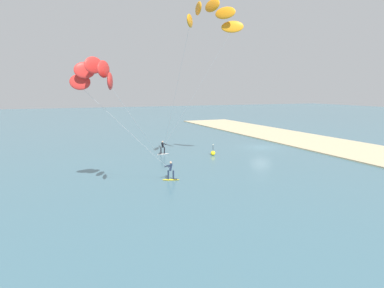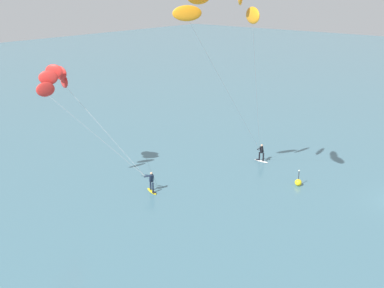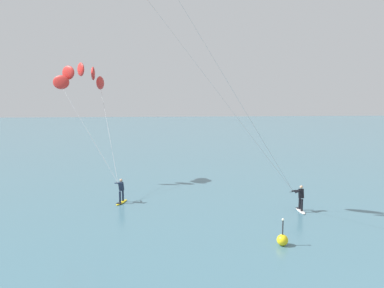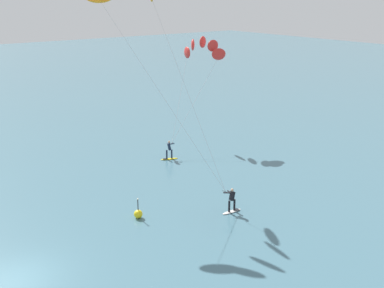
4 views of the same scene
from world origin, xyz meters
name	(u,v)px [view 1 (image 1 of 4)]	position (x,y,z in m)	size (l,w,h in m)	color
ground_plane	(261,147)	(0.00, 0.00, 0.00)	(240.00, 240.00, 0.00)	#426B7A
sand_strip	(318,142)	(0.00, -10.12, 0.08)	(80.00, 11.81, 0.16)	#C6B289
kitesurfer_nearshore	(210,21)	(-8.67, 12.18, 14.13)	(11.21, 6.54, 15.98)	white
kitesurfer_mid_water	(99,80)	(-14.47, 23.18, 8.45)	(6.23, 8.81, 9.96)	yellow
marker_buoy	(213,153)	(-2.42, 8.60, 0.30)	(0.56, 0.56, 1.38)	yellow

